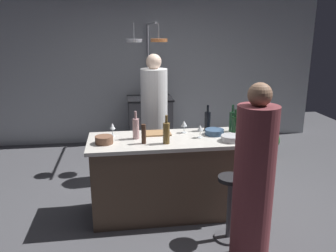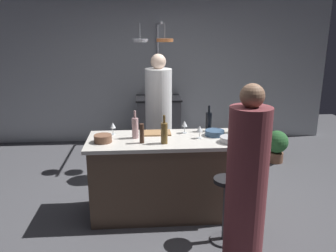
# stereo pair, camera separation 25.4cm
# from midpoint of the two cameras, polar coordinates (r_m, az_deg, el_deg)

# --- Properties ---
(ground_plane) EXTENTS (9.00, 9.00, 0.00)m
(ground_plane) POSITION_cam_midpoint_polar(r_m,az_deg,el_deg) (4.17, -1.50, -13.93)
(ground_plane) COLOR #4C4C51
(back_wall) EXTENTS (6.40, 0.16, 2.60)m
(back_wall) POSITION_cam_midpoint_polar(r_m,az_deg,el_deg) (6.51, -4.57, 8.91)
(back_wall) COLOR #B2B7BC
(back_wall) RESTS_ON ground_plane
(kitchen_island) EXTENTS (1.80, 0.72, 0.90)m
(kitchen_island) POSITION_cam_midpoint_polar(r_m,az_deg,el_deg) (3.97, -1.54, -8.24)
(kitchen_island) COLOR brown
(kitchen_island) RESTS_ON ground_plane
(stove_range) EXTENTS (0.80, 0.64, 0.89)m
(stove_range) POSITION_cam_midpoint_polar(r_m,az_deg,el_deg) (6.28, -4.16, 0.73)
(stove_range) COLOR #47474C
(stove_range) RESTS_ON ground_plane
(chef) EXTENTS (0.37, 0.37, 1.75)m
(chef) POSITION_cam_midpoint_polar(r_m,az_deg,el_deg) (4.85, -3.77, 0.71)
(chef) COLOR white
(chef) RESTS_ON ground_plane
(bar_stool_right) EXTENTS (0.28, 0.28, 0.68)m
(bar_stool_right) POSITION_cam_midpoint_polar(r_m,az_deg,el_deg) (3.55, 8.13, -12.84)
(bar_stool_right) COLOR #4C4C51
(bar_stool_right) RESTS_ON ground_plane
(guest_right) EXTENTS (0.35, 0.35, 1.66)m
(guest_right) POSITION_cam_midpoint_polar(r_m,az_deg,el_deg) (3.08, 11.63, -9.51)
(guest_right) COLOR brown
(guest_right) RESTS_ON ground_plane
(overhead_pot_rack) EXTENTS (0.59, 1.45, 2.17)m
(overhead_pot_rack) POSITION_cam_midpoint_polar(r_m,az_deg,el_deg) (5.62, -4.62, 11.32)
(overhead_pot_rack) COLOR gray
(overhead_pot_rack) RESTS_ON ground_plane
(potted_plant) EXTENTS (0.36, 0.36, 0.52)m
(potted_plant) POSITION_cam_midpoint_polar(r_m,az_deg,el_deg) (5.80, 15.06, -2.59)
(potted_plant) COLOR brown
(potted_plant) RESTS_ON ground_plane
(cutting_board) EXTENTS (0.32, 0.22, 0.02)m
(cutting_board) POSITION_cam_midpoint_polar(r_m,az_deg,el_deg) (3.97, -3.74, -1.20)
(cutting_board) COLOR #997047
(cutting_board) RESTS_ON kitchen_island
(pepper_mill) EXTENTS (0.05, 0.05, 0.21)m
(pepper_mill) POSITION_cam_midpoint_polar(r_m,az_deg,el_deg) (3.62, -6.05, -1.34)
(pepper_mill) COLOR #382319
(pepper_mill) RESTS_ON kitchen_island
(wine_bottle_amber) EXTENTS (0.07, 0.07, 0.31)m
(wine_bottle_amber) POSITION_cam_midpoint_polar(r_m,az_deg,el_deg) (3.61, -2.30, -1.13)
(wine_bottle_amber) COLOR brown
(wine_bottle_amber) RESTS_ON kitchen_island
(wine_bottle_dark) EXTENTS (0.07, 0.07, 0.31)m
(wine_bottle_dark) POSITION_cam_midpoint_polar(r_m,az_deg,el_deg) (4.09, 4.78, 0.86)
(wine_bottle_dark) COLOR black
(wine_bottle_dark) RESTS_ON kitchen_island
(wine_bottle_red) EXTENTS (0.07, 0.07, 0.29)m
(wine_bottle_red) POSITION_cam_midpoint_polar(r_m,az_deg,el_deg) (3.97, 9.21, 0.15)
(wine_bottle_red) COLOR #143319
(wine_bottle_red) RESTS_ON kitchen_island
(wine_bottle_rose) EXTENTS (0.07, 0.07, 0.31)m
(wine_bottle_rose) POSITION_cam_midpoint_polar(r_m,az_deg,el_deg) (3.79, -7.25, -0.38)
(wine_bottle_rose) COLOR #B78C8E
(wine_bottle_rose) RESTS_ON kitchen_island
(wine_bottle_green) EXTENTS (0.07, 0.07, 0.32)m
(wine_bottle_green) POSITION_cam_midpoint_polar(r_m,az_deg,el_deg) (4.08, 8.84, 0.78)
(wine_bottle_green) COLOR #193D23
(wine_bottle_green) RESTS_ON kitchen_island
(wine_glass_near_right_guest) EXTENTS (0.07, 0.07, 0.15)m
(wine_glass_near_right_guest) POSITION_cam_midpoint_polar(r_m,az_deg,el_deg) (3.94, -11.03, -0.14)
(wine_glass_near_right_guest) COLOR silver
(wine_glass_near_right_guest) RESTS_ON kitchen_island
(wine_glass_near_left_guest) EXTENTS (0.07, 0.07, 0.15)m
(wine_glass_near_left_guest) POSITION_cam_midpoint_polar(r_m,az_deg,el_deg) (3.81, 3.44, -0.45)
(wine_glass_near_left_guest) COLOR silver
(wine_glass_near_left_guest) RESTS_ON kitchen_island
(wine_glass_by_chef) EXTENTS (0.07, 0.07, 0.15)m
(wine_glass_by_chef) POSITION_cam_midpoint_polar(r_m,az_deg,el_deg) (3.98, 0.86, 0.31)
(wine_glass_by_chef) COLOR silver
(wine_glass_by_chef) RESTS_ON kitchen_island
(mixing_bowl_wooden) EXTENTS (0.19, 0.19, 0.08)m
(mixing_bowl_wooden) POSITION_cam_midpoint_polar(r_m,az_deg,el_deg) (3.71, -12.47, -2.27)
(mixing_bowl_wooden) COLOR brown
(mixing_bowl_wooden) RESTS_ON kitchen_island
(mixing_bowl_steel) EXTENTS (0.22, 0.22, 0.06)m
(mixing_bowl_steel) POSITION_cam_midpoint_polar(r_m,az_deg,el_deg) (3.75, 8.48, -2.04)
(mixing_bowl_steel) COLOR #B7B7BC
(mixing_bowl_steel) RESTS_ON kitchen_island
(mixing_bowl_blue) EXTENTS (0.22, 0.22, 0.06)m
(mixing_bowl_blue) POSITION_cam_midpoint_polar(r_m,az_deg,el_deg) (3.95, 5.87, -1.01)
(mixing_bowl_blue) COLOR #334C6B
(mixing_bowl_blue) RESTS_ON kitchen_island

